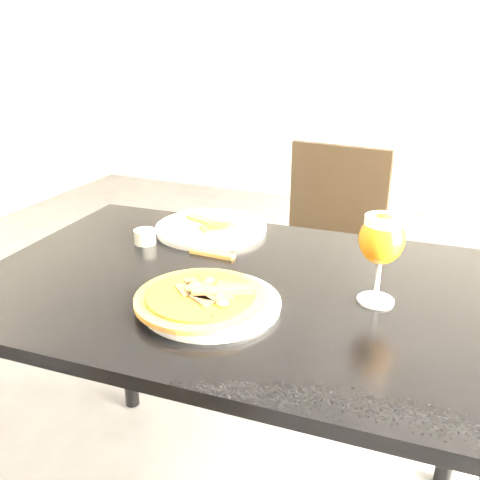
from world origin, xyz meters
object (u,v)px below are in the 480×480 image
at_px(chair_far, 325,254).
at_px(beer_glass, 382,240).
at_px(pizza, 202,297).
at_px(dining_table, 237,315).

bearing_deg(chair_far, beer_glass, -64.36).
bearing_deg(pizza, chair_far, 89.33).
height_order(chair_far, beer_glass, beer_glass).
height_order(chair_far, pizza, chair_far).
bearing_deg(pizza, beer_glass, 27.72).
bearing_deg(chair_far, dining_table, -85.21).
relative_size(dining_table, pizza, 4.49).
height_order(dining_table, pizza, pizza).
relative_size(dining_table, beer_glass, 6.32).
bearing_deg(chair_far, pizza, -86.16).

